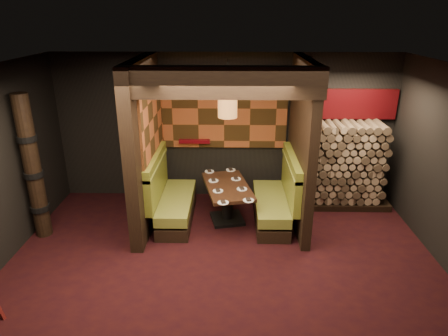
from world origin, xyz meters
The scene contains 18 objects.
floor centered at (0.00, 0.00, -0.01)m, with size 6.50×5.50×0.02m, color black.
ceiling centered at (0.00, 0.00, 2.86)m, with size 6.50×5.50×0.02m, color black.
wall_back centered at (0.00, 2.76, 1.43)m, with size 6.50×0.02×2.85m, color black.
partition_left centered at (-1.35, 1.65, 1.43)m, with size 0.20×2.20×2.85m, color black.
partition_right centered at (1.30, 1.70, 1.43)m, with size 0.15×2.10×2.85m, color black.
header_beam centered at (-0.02, 0.70, 2.63)m, with size 2.85×0.18×0.44m, color black.
tapa_back_panel centered at (-0.02, 2.71, 1.82)m, with size 2.40×0.06×1.55m, color #A44E26.
tapa_side_panel centered at (-1.23, 1.82, 1.85)m, with size 0.04×1.85×1.45m, color #A44E26.
lacquer_shelf centered at (-0.60, 2.65, 1.18)m, with size 0.60×0.12×0.07m, color #5E070F.
booth_bench_left centered at (-0.96, 1.65, 0.40)m, with size 0.68×1.60×1.14m.
booth_bench_right centered at (0.93, 1.65, 0.40)m, with size 0.68×1.60×1.14m.
dining_table centered at (0.05, 1.64, 0.46)m, with size 0.98×1.44×0.70m.
place_settings centered at (0.05, 1.64, 0.71)m, with size 0.87×1.59×0.03m.
pendant_lamp centered at (0.05, 1.59, 2.15)m, with size 0.31×0.31×0.93m.
totem_column centered at (-3.05, 1.10, 1.19)m, with size 0.31×0.31×2.40m.
firewood_stack centered at (2.29, 2.35, 0.82)m, with size 1.73×0.70×1.64m.
mosaic_header centered at (2.29, 2.68, 1.92)m, with size 1.83×0.10×0.56m, color maroon.
bay_front_post centered at (1.39, 1.96, 1.43)m, with size 0.08×0.08×2.85m, color black.
Camera 1 is at (0.12, -4.76, 3.52)m, focal length 32.00 mm.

